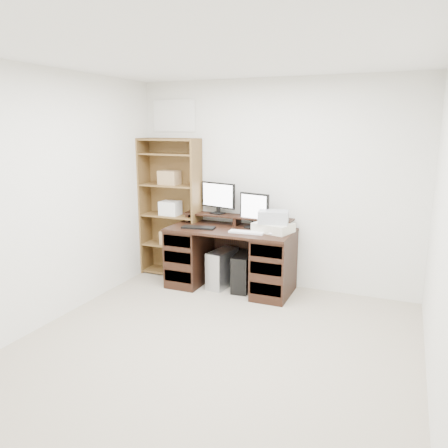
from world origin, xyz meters
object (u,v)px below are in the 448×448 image
Objects in this scene: tower_black at (243,272)px; printer at (273,227)px; tower_silver at (222,268)px; bookshelf at (171,206)px; monitor_wide at (218,196)px; desk at (231,257)px; monitor_small at (254,209)px.

printer is at bearing -1.30° from tower_black.
bookshelf reaches higher than tower_silver.
monitor_wide is 0.86m from printer.
tower_black is at bearing 3.73° from desk.
desk is 3.25× the size of tower_silver.
printer is 0.85m from tower_silver.
printer is 0.91× the size of tower_silver.
monitor_small is 0.77m from tower_black.
monitor_wide is at bearing 2.23° from bookshelf.
bookshelf is (-1.45, 0.18, 0.12)m from printer.
bookshelf reaches higher than tower_black.
desk is 3.25× the size of tower_black.
desk is at bearing -161.57° from printer.
printer is at bearing -7.04° from bookshelf.
bookshelf reaches higher than desk.
bookshelf is at bearing 175.12° from tower_silver.
bookshelf is (-0.81, 0.20, 0.69)m from tower_silver.
monitor_wide is at bearing 146.66° from tower_black.
monitor_wide is 0.27× the size of bookshelf.
monitor_wide is 0.53m from monitor_small.
tower_silver is at bearing 173.75° from desk.
printer is (0.27, -0.11, -0.18)m from monitor_small.
monitor_small is at bearing -3.28° from bookshelf.
monitor_small is at bearing 172.51° from printer.
printer reaches higher than tower_black.
tower_silver reaches higher than tower_black.
desk is at bearing -136.63° from monitor_small.
tower_black is 0.26× the size of bookshelf.
tower_black is at bearing -14.24° from monitor_wide.
monitor_small is at bearing 53.29° from tower_black.
monitor_wide is at bearing -178.04° from monitor_small.
monitor_wide is 1.06× the size of tower_black.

